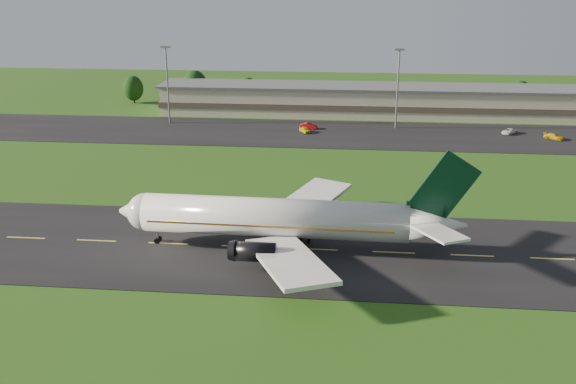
# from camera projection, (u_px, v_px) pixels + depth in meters

# --- Properties ---
(ground) EXTENTS (360.00, 360.00, 0.00)m
(ground) POSITION_uv_depth(u_px,v_px,m) (394.00, 253.00, 91.67)
(ground) COLOR #204711
(ground) RESTS_ON ground
(taxiway) EXTENTS (220.00, 30.00, 0.10)m
(taxiway) POSITION_uv_depth(u_px,v_px,m) (394.00, 253.00, 91.65)
(taxiway) COLOR black
(taxiway) RESTS_ON ground
(apron) EXTENTS (260.00, 30.00, 0.10)m
(apron) POSITION_uv_depth(u_px,v_px,m) (377.00, 135.00, 159.52)
(apron) COLOR black
(apron) RESTS_ON ground
(airliner) EXTENTS (51.27, 42.17, 15.57)m
(airliner) POSITION_uv_depth(u_px,v_px,m) (280.00, 219.00, 91.67)
(airliner) COLOR white
(airliner) RESTS_ON ground
(terminal) EXTENTS (145.00, 16.00, 8.40)m
(terminal) POSITION_uv_depth(u_px,v_px,m) (398.00, 101.00, 180.46)
(terminal) COLOR #C4B895
(terminal) RESTS_ON ground
(light_mast_west) EXTENTS (2.40, 1.20, 20.35)m
(light_mast_west) POSITION_uv_depth(u_px,v_px,m) (167.00, 76.00, 168.10)
(light_mast_west) COLOR gray
(light_mast_west) RESTS_ON ground
(light_mast_centre) EXTENTS (2.40, 1.20, 20.35)m
(light_mast_centre) POSITION_uv_depth(u_px,v_px,m) (398.00, 79.00, 162.53)
(light_mast_centre) COLOR gray
(light_mast_centre) RESTS_ON ground
(tree_line) EXTENTS (192.66, 9.03, 10.42)m
(tree_line) POSITION_uv_depth(u_px,v_px,m) (482.00, 93.00, 187.30)
(tree_line) COLOR black
(tree_line) RESTS_ON ground
(service_vehicle_a) EXTENTS (3.49, 4.39, 1.40)m
(service_vehicle_a) POSITION_uv_depth(u_px,v_px,m) (305.00, 130.00, 161.36)
(service_vehicle_a) COLOR gold
(service_vehicle_a) RESTS_ON apron
(service_vehicle_b) EXTENTS (4.63, 2.14, 1.47)m
(service_vehicle_b) POSITION_uv_depth(u_px,v_px,m) (309.00, 126.00, 165.27)
(service_vehicle_b) COLOR #A70B12
(service_vehicle_b) RESTS_ON apron
(service_vehicle_c) EXTENTS (4.69, 4.90, 1.29)m
(service_vehicle_c) POSITION_uv_depth(u_px,v_px,m) (509.00, 131.00, 159.93)
(service_vehicle_c) COLOR white
(service_vehicle_c) RESTS_ON apron
(service_vehicle_d) EXTENTS (5.01, 4.47, 1.40)m
(service_vehicle_d) POSITION_uv_depth(u_px,v_px,m) (554.00, 136.00, 154.59)
(service_vehicle_d) COLOR gold
(service_vehicle_d) RESTS_ON apron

